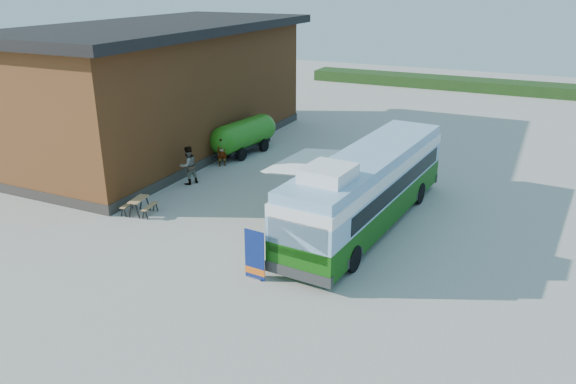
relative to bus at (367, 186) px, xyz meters
The scene contains 10 objects.
ground 5.94m from the bus, 136.47° to the right, with size 100.00×100.00×0.00m, color #BCB7AD.
barn 15.93m from the bus, 157.36° to the left, with size 9.60×21.20×7.50m.
hedge 34.34m from the bus, 83.49° to the left, with size 40.00×3.00×1.00m, color #264419.
bus is the anchor object (origin of this frame).
awning 2.60m from the bus, behind, with size 2.82×4.17×0.51m.
banner 6.46m from the bus, 109.20° to the right, with size 0.81×0.23×1.86m.
picnic_table 10.11m from the bus, 161.78° to the right, with size 1.47×1.35×0.74m.
person_a 10.79m from the bus, 155.97° to the left, with size 0.58×0.38×1.60m, color #999999.
person_b 9.91m from the bus, behind, with size 0.96×0.75×1.98m, color #999999.
slurry_tanker 11.99m from the bus, 144.98° to the left, with size 2.18×5.61×2.08m.
Camera 1 is at (10.48, -17.30, 9.89)m, focal length 35.00 mm.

